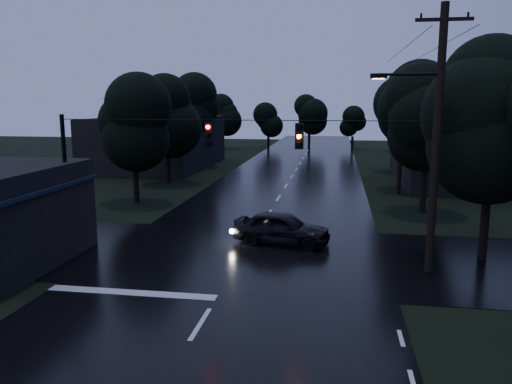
# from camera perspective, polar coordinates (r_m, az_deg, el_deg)

# --- Properties ---
(main_road) EXTENTS (12.00, 120.00, 0.02)m
(main_road) POSITION_cam_1_polar(r_m,az_deg,el_deg) (39.13, 3.44, 0.65)
(main_road) COLOR black
(main_road) RESTS_ON ground
(cross_street) EXTENTS (60.00, 9.00, 0.02)m
(cross_street) POSITION_cam_1_polar(r_m,az_deg,el_deg) (21.74, -1.41, -7.15)
(cross_street) COLOR black
(cross_street) RESTS_ON ground
(building_far_right) EXTENTS (10.00, 14.00, 4.40)m
(building_far_right) POSITION_cam_1_polar(r_m,az_deg,el_deg) (43.80, 22.62, 3.81)
(building_far_right) COLOR black
(building_far_right) RESTS_ON ground
(building_far_left) EXTENTS (10.00, 16.00, 5.00)m
(building_far_left) POSITION_cam_1_polar(r_m,az_deg,el_deg) (51.73, -11.05, 5.60)
(building_far_left) COLOR black
(building_far_left) RESTS_ON ground
(utility_pole_main) EXTENTS (3.50, 0.30, 10.00)m
(utility_pole_main) POSITION_cam_1_polar(r_m,az_deg,el_deg) (19.76, 19.70, 6.05)
(utility_pole_main) COLOR black
(utility_pole_main) RESTS_ON ground
(utility_pole_far) EXTENTS (2.00, 0.30, 7.50)m
(utility_pole_far) POSITION_cam_1_polar(r_m,az_deg,el_deg) (36.76, 16.23, 5.74)
(utility_pole_far) COLOR black
(utility_pole_far) RESTS_ON ground
(anchor_pole_left) EXTENTS (0.18, 0.18, 6.00)m
(anchor_pole_left) POSITION_cam_1_polar(r_m,az_deg,el_deg) (22.74, -20.86, 0.71)
(anchor_pole_left) COLOR black
(anchor_pole_left) RESTS_ON ground
(span_signals) EXTENTS (15.00, 0.37, 1.12)m
(span_signals) POSITION_cam_1_polar(r_m,az_deg,el_deg) (19.70, -0.42, 6.59)
(span_signals) COLOR black
(span_signals) RESTS_ON ground
(tree_corner_near) EXTENTS (4.48, 4.48, 9.44)m
(tree_corner_near) POSITION_cam_1_polar(r_m,az_deg,el_deg) (22.27, 25.52, 7.96)
(tree_corner_near) COLOR black
(tree_corner_near) RESTS_ON ground
(tree_left_a) EXTENTS (3.92, 3.92, 8.26)m
(tree_left_a) POSITION_cam_1_polar(r_m,az_deg,el_deg) (33.02, -13.82, 7.76)
(tree_left_a) COLOR black
(tree_left_a) RESTS_ON ground
(tree_left_b) EXTENTS (4.20, 4.20, 8.85)m
(tree_left_b) POSITION_cam_1_polar(r_m,az_deg,el_deg) (40.69, -10.21, 8.83)
(tree_left_b) COLOR black
(tree_left_b) RESTS_ON ground
(tree_left_c) EXTENTS (4.48, 4.48, 9.44)m
(tree_left_c) POSITION_cam_1_polar(r_m,az_deg,el_deg) (50.39, -7.07, 9.57)
(tree_left_c) COLOR black
(tree_left_c) RESTS_ON ground
(tree_right_a) EXTENTS (4.20, 4.20, 8.85)m
(tree_right_a) POSITION_cam_1_polar(r_m,az_deg,el_deg) (30.84, 19.02, 8.05)
(tree_right_a) COLOR black
(tree_right_a) RESTS_ON ground
(tree_right_b) EXTENTS (4.48, 4.48, 9.44)m
(tree_right_b) POSITION_cam_1_polar(r_m,az_deg,el_deg) (38.83, 17.96, 8.99)
(tree_right_b) COLOR black
(tree_right_b) RESTS_ON ground
(tree_right_c) EXTENTS (4.76, 4.76, 10.03)m
(tree_right_c) POSITION_cam_1_polar(r_m,az_deg,el_deg) (48.81, 16.94, 9.64)
(tree_right_c) COLOR black
(tree_right_c) RESTS_ON ground
(car) EXTENTS (4.71, 2.54, 1.52)m
(car) POSITION_cam_1_polar(r_m,az_deg,el_deg) (23.16, 2.97, -4.12)
(car) COLOR black
(car) RESTS_ON ground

